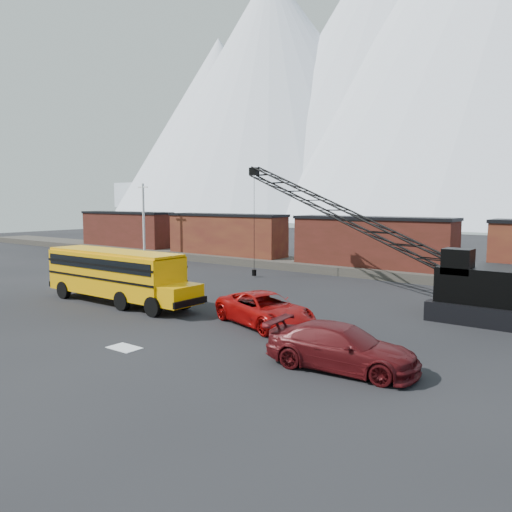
{
  "coord_description": "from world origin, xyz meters",
  "views": [
    {
      "loc": [
        17.25,
        -17.0,
        6.17
      ],
      "look_at": [
        0.01,
        5.89,
        3.0
      ],
      "focal_mm": 35.0,
      "sensor_mm": 36.0,
      "label": 1
    }
  ],
  "objects_px": {
    "maroon_suv": "(342,347)",
    "crawler_crane": "(343,215)",
    "school_bus": "(117,274)",
    "red_pickup": "(265,309)"
  },
  "relations": [
    {
      "from": "school_bus",
      "to": "maroon_suv",
      "type": "relative_size",
      "value": 2.05
    },
    {
      "from": "school_bus",
      "to": "red_pickup",
      "type": "height_order",
      "value": "school_bus"
    },
    {
      "from": "crawler_crane",
      "to": "red_pickup",
      "type": "bearing_deg",
      "value": -84.41
    },
    {
      "from": "school_bus",
      "to": "crawler_crane",
      "type": "xyz_separation_m",
      "value": [
        9.33,
        11.06,
        3.48
      ]
    },
    {
      "from": "school_bus",
      "to": "maroon_suv",
      "type": "height_order",
      "value": "school_bus"
    },
    {
      "from": "school_bus",
      "to": "maroon_suv",
      "type": "distance_m",
      "value": 16.61
    },
    {
      "from": "red_pickup",
      "to": "maroon_suv",
      "type": "xyz_separation_m",
      "value": [
        6.06,
        -3.54,
        0.01
      ]
    },
    {
      "from": "maroon_suv",
      "to": "crawler_crane",
      "type": "height_order",
      "value": "crawler_crane"
    },
    {
      "from": "maroon_suv",
      "to": "crawler_crane",
      "type": "xyz_separation_m",
      "value": [
        -7.05,
        13.66,
        4.45
      ]
    },
    {
      "from": "school_bus",
      "to": "crawler_crane",
      "type": "distance_m",
      "value": 14.88
    }
  ]
}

